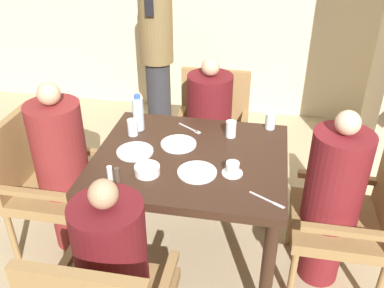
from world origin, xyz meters
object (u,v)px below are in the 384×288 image
object	(u,v)px
chair_far_side	(212,127)
glass_tall_mid	(231,129)
diner_in_right_chair	(332,199)
standing_host	(157,49)
glass_tall_far	(270,121)
glass_tall_near	(133,127)
bowl_small	(147,170)
diner_in_near_chair	(114,275)
diner_in_far_chair	(209,128)
plate_main_left	(197,172)
water_bottle	(138,113)
plate_main_right	(135,151)
chair_right_side	(355,215)
chair_left_side	(44,179)
plate_dessert_center	(179,144)
teacup_with_saucer	(232,169)
diner_in_left_chair	(63,168)

from	to	relation	value
chair_far_side	glass_tall_mid	xyz separation A→B (m)	(0.20, -0.61, 0.33)
diner_in_right_chair	glass_tall_mid	bearing A→B (deg)	156.53
standing_host	glass_tall_far	world-z (taller)	standing_host
diner_in_right_chair	glass_tall_mid	distance (m)	0.70
glass_tall_near	bowl_small	bearing A→B (deg)	-62.73
diner_in_right_chair	diner_in_near_chair	size ratio (longest dim) A/B	1.04
diner_in_far_chair	plate_main_left	size ratio (longest dim) A/B	5.23
standing_host	water_bottle	size ratio (longest dim) A/B	7.10
diner_in_far_chair	glass_tall_mid	size ratio (longest dim) A/B	10.90
diner_in_right_chair	plate_main_right	bearing A→B (deg)	-178.80
glass_tall_far	bowl_small	bearing A→B (deg)	-134.71
standing_host	chair_right_side	bearing A→B (deg)	-43.54
chair_left_side	diner_in_near_chair	size ratio (longest dim) A/B	0.83
plate_dessert_center	teacup_with_saucer	size ratio (longest dim) A/B	1.89
chair_far_side	plate_main_right	bearing A→B (deg)	-109.63
diner_in_right_chair	plate_dessert_center	world-z (taller)	diner_in_right_chair
diner_in_far_chair	glass_tall_far	xyz separation A→B (m)	(0.43, -0.32, 0.26)
bowl_small	plate_dessert_center	bearing A→B (deg)	72.78
plate_main_left	bowl_small	world-z (taller)	bowl_small
diner_in_right_chair	plate_main_left	world-z (taller)	diner_in_right_chair
chair_left_side	water_bottle	size ratio (longest dim) A/B	3.82
diner_in_right_chair	standing_host	world-z (taller)	standing_host
diner_in_far_chair	water_bottle	world-z (taller)	diner_in_far_chair
plate_dessert_center	glass_tall_far	world-z (taller)	glass_tall_far
chair_far_side	chair_right_side	bearing A→B (deg)	-42.58
chair_far_side	plate_main_right	size ratio (longest dim) A/B	4.27
plate_main_left	glass_tall_mid	size ratio (longest dim) A/B	2.09
diner_in_right_chair	glass_tall_near	xyz separation A→B (m)	(-1.20, 0.17, 0.25)
diner_in_left_chair	plate_main_right	world-z (taller)	diner_in_left_chair
diner_in_near_chair	glass_tall_near	size ratio (longest dim) A/B	10.76
plate_main_right	diner_in_left_chair	bearing A→B (deg)	177.22
chair_left_side	plate_dessert_center	xyz separation A→B (m)	(0.85, 0.10, 0.29)
glass_tall_mid	teacup_with_saucer	bearing A→B (deg)	-82.58
diner_in_far_chair	plate_dessert_center	world-z (taller)	diner_in_far_chair
chair_left_side	chair_right_side	size ratio (longest dim) A/B	1.00
plate_main_left	glass_tall_far	xyz separation A→B (m)	(0.36, 0.57, 0.04)
diner_in_far_chair	glass_tall_far	bearing A→B (deg)	-36.30
chair_far_side	water_bottle	bearing A→B (deg)	-121.15
chair_far_side	glass_tall_far	size ratio (longest dim) A/B	8.92
diner_in_near_chair	plate_main_left	bearing A→B (deg)	63.40
diner_in_left_chair	chair_right_side	xyz separation A→B (m)	(1.75, 0.00, -0.10)
chair_right_side	standing_host	xyz separation A→B (m)	(-1.51, 1.44, 0.41)
chair_left_side	glass_tall_far	world-z (taller)	chair_left_side
chair_right_side	glass_tall_far	bearing A→B (deg)	141.46
diner_in_near_chair	teacup_with_saucer	world-z (taller)	diner_in_near_chair
plate_main_left	chair_right_side	bearing A→B (deg)	10.50
chair_right_side	plate_main_right	xyz separation A→B (m)	(-1.27, -0.02, 0.29)
diner_in_left_chair	glass_tall_near	xyz separation A→B (m)	(0.41, 0.17, 0.23)
plate_main_left	plate_dessert_center	bearing A→B (deg)	120.59
bowl_small	plate_main_left	bearing A→B (deg)	11.58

